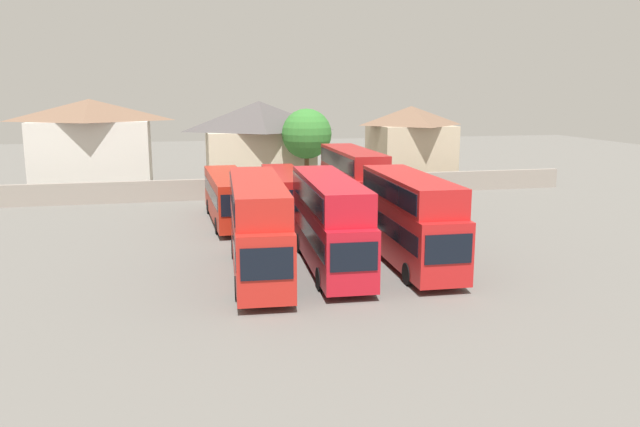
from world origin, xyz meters
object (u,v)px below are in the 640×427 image
Objects in this scene: bus_4 at (228,195)px; house_terrace_centre at (260,143)px; house_terrace_right at (410,143)px; bus_5 at (285,193)px; bus_2 at (329,218)px; bus_3 at (410,215)px; house_terrace_left at (92,145)px; tree_left_of_lot at (307,134)px; bus_6 at (353,180)px; bus_1 at (258,222)px.

house_terrace_centre is at bearing 163.58° from bus_4.
bus_5 is at bearing -133.48° from house_terrace_right.
bus_2 is at bearing 16.60° from bus_4.
bus_3 is 14.13m from bus_5.
bus_2 is 1.09× the size of bus_3.
bus_5 is 22.64m from house_terrace_left.
bus_4 is 1.53× the size of tree_left_of_lot.
house_terrace_centre is (4.41, 16.78, 2.26)m from bus_4.
tree_left_of_lot is (8.21, 12.41, 3.37)m from bus_4.
house_terrace_right is at bearing 139.06° from bus_5.
house_terrace_centre is at bearing -170.18° from bus_3.
house_terrace_right is 12.46m from tree_left_of_lot.
tree_left_of_lot reaches higher than bus_4.
bus_4 is at bearing -123.48° from tree_left_of_lot.
house_terrace_right is at bearing -0.76° from house_terrace_centre.
tree_left_of_lot reaches higher than bus_5.
bus_6 is 13.07m from tree_left_of_lot.
bus_2 is at bearing 3.72° from bus_5.
house_terrace_centre is (0.10, 29.81, 1.51)m from bus_2.
house_terrace_left reaches higher than bus_2.
bus_3 is at bearing 87.33° from bus_2.
house_terrace_centre is at bearing 176.15° from bus_1.
bus_2 is at bearing -117.73° from house_terrace_right.
bus_3 reaches higher than bus_2.
bus_5 is at bearing 86.69° from bus_4.
bus_1 is at bearing -69.06° from house_terrace_left.
bus_1 is at bearing -87.51° from bus_3.
house_terrace_centre is (0.37, 16.90, 2.22)m from bus_5.
bus_2 is at bearing -62.56° from house_terrace_left.
house_terrace_left reaches higher than house_terrace_centre.
bus_4 is 9.15m from bus_6.
bus_1 reaches higher than bus_4.
bus_4 is 1.03× the size of bus_6.
bus_1 is 15.75m from bus_6.
bus_1 is 1.03× the size of bus_4.
bus_1 is 1.15× the size of bus_5.
bus_3 is at bearing -56.73° from house_terrace_left.
house_terrace_right reaches higher than bus_4.
house_terrace_centre is 1.35× the size of house_terrace_right.
bus_1 is 30.62m from house_terrace_centre.
bus_5 is at bearing -47.85° from house_terrace_left.
house_terrace_centre is (-4.69, 17.16, 1.38)m from bus_6.
house_terrace_left is (-20.17, 16.97, 1.49)m from bus_6.
house_terrace_right is (11.23, 30.03, 1.18)m from bus_3.
house_terrace_left is at bearing -135.32° from bus_5.
bus_5 is 5.13m from bus_6.
bus_6 is 1.48× the size of tree_left_of_lot.
bus_1 is 35.85m from house_terrace_right.
bus_4 is 1.10× the size of house_terrace_centre.
bus_6 is at bearing -74.71° from house_terrace_centre.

